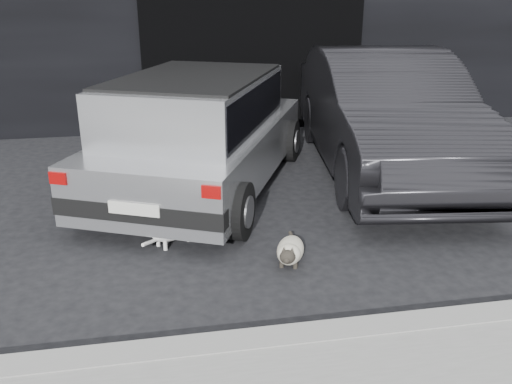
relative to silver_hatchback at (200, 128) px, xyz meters
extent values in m
plane|color=black|center=(0.26, -0.91, -0.82)|extent=(80.00, 80.00, 0.00)
cube|color=black|center=(1.26, 3.08, 0.48)|extent=(4.00, 0.10, 2.60)
cube|color=gray|center=(1.26, -3.51, -0.76)|extent=(18.00, 0.25, 0.12)
cube|color=#B6B8BB|center=(0.04, 0.09, -0.31)|extent=(3.31, 4.42, 0.64)
cube|color=#B6B8BB|center=(-0.04, -0.09, 0.33)|extent=(2.56, 3.11, 0.64)
cube|color=black|center=(-0.04, -0.09, 0.33)|extent=(2.53, 3.02, 0.52)
cube|color=black|center=(-0.76, -1.68, -0.41)|extent=(1.73, 0.90, 0.19)
cube|color=black|center=(0.85, 1.87, -0.41)|extent=(1.73, 0.90, 0.19)
cube|color=silver|center=(-0.80, -1.76, -0.34)|extent=(0.50, 0.24, 0.12)
cube|color=#8C0707|center=(-1.52, -1.42, -0.09)|extent=(0.18, 0.11, 0.12)
cube|color=#8C0707|center=(-0.07, -2.08, -0.09)|extent=(0.18, 0.11, 0.12)
cube|color=black|center=(-0.04, -0.09, 0.67)|extent=(2.45, 2.86, 0.03)
cylinder|color=black|center=(-1.36, -0.86, -0.51)|extent=(0.46, 0.66, 0.62)
cylinder|color=slate|center=(-1.47, -0.81, -0.51)|extent=(0.16, 0.32, 0.34)
cylinder|color=black|center=(0.24, -1.59, -0.51)|extent=(0.46, 0.66, 0.62)
cylinder|color=slate|center=(0.36, -1.64, -0.51)|extent=(0.16, 0.32, 0.34)
cylinder|color=black|center=(-0.18, 1.73, -0.51)|extent=(0.46, 0.66, 0.62)
cylinder|color=slate|center=(-0.29, 1.78, -0.51)|extent=(0.16, 0.32, 0.34)
cylinder|color=black|center=(1.42, 1.00, -0.51)|extent=(0.46, 0.66, 0.62)
cylinder|color=slate|center=(1.54, 0.95, -0.51)|extent=(0.16, 0.32, 0.34)
imported|color=black|center=(2.63, 0.33, 0.02)|extent=(2.45, 5.32, 1.69)
ellipsoid|color=beige|center=(0.67, -2.18, -0.71)|extent=(0.42, 0.58, 0.20)
ellipsoid|color=beige|center=(0.63, -2.30, -0.68)|extent=(0.29, 0.29, 0.19)
ellipsoid|color=black|center=(0.58, -2.43, -0.65)|extent=(0.18, 0.17, 0.13)
sphere|color=black|center=(0.56, -2.48, -0.66)|extent=(0.06, 0.06, 0.06)
cone|color=black|center=(0.62, -2.43, -0.59)|extent=(0.07, 0.07, 0.07)
cone|color=black|center=(0.55, -2.40, -0.59)|extent=(0.07, 0.07, 0.07)
cylinder|color=black|center=(0.68, -2.34, -0.79)|extent=(0.04, 0.04, 0.06)
cylinder|color=black|center=(0.56, -2.30, -0.79)|extent=(0.04, 0.04, 0.06)
cylinder|color=black|center=(0.78, -2.06, -0.79)|extent=(0.04, 0.04, 0.06)
cylinder|color=black|center=(0.66, -2.01, -0.79)|extent=(0.04, 0.04, 0.06)
cylinder|color=black|center=(0.77, -1.91, -0.74)|extent=(0.04, 0.28, 0.09)
ellipsoid|color=white|center=(-0.43, -1.60, -0.66)|extent=(0.55, 0.49, 0.22)
ellipsoid|color=white|center=(-0.33, -1.53, -0.64)|extent=(0.30, 0.30, 0.18)
ellipsoid|color=white|center=(-0.22, -1.46, -0.56)|extent=(0.18, 0.19, 0.13)
sphere|color=white|center=(-0.17, -1.43, -0.57)|extent=(0.06, 0.06, 0.06)
cone|color=white|center=(-0.25, -1.44, -0.51)|extent=(0.07, 0.07, 0.07)
cone|color=white|center=(-0.21, -1.50, -0.51)|extent=(0.07, 0.07, 0.07)
cylinder|color=white|center=(-0.35, -1.47, -0.76)|extent=(0.04, 0.04, 0.12)
cylinder|color=white|center=(-0.28, -1.57, -0.76)|extent=(0.04, 0.04, 0.12)
cylinder|color=white|center=(-0.59, -1.63, -0.76)|extent=(0.04, 0.04, 0.12)
cylinder|color=white|center=(-0.52, -1.73, -0.76)|extent=(0.04, 0.04, 0.12)
cylinder|color=white|center=(-0.66, -1.75, -0.71)|extent=(0.19, 0.24, 0.08)
ellipsoid|color=gray|center=(-0.50, -1.67, -0.64)|extent=(0.23, 0.21, 0.09)
camera|label=1|loc=(-0.50, -6.74, 1.67)|focal=38.00mm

